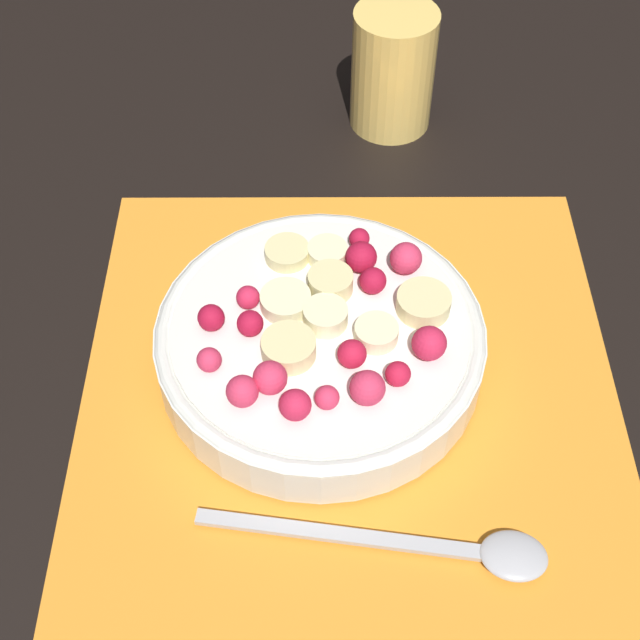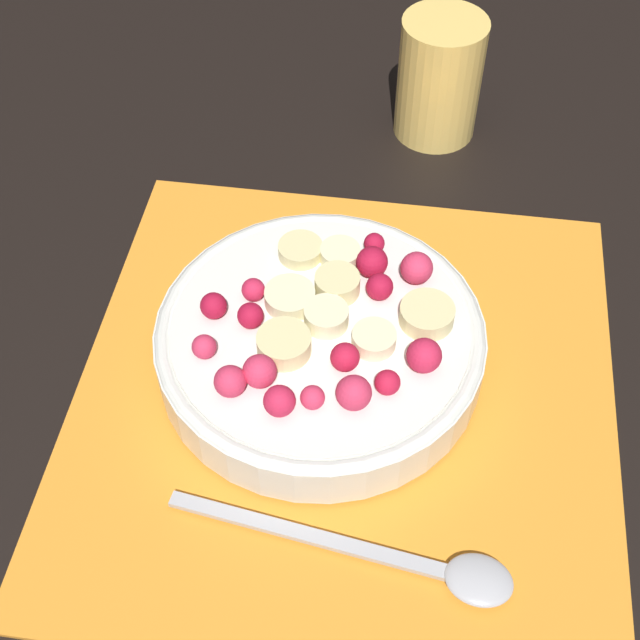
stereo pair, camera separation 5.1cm
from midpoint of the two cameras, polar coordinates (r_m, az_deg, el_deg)
ground_plane at (r=0.59m, az=-0.60°, el=-4.77°), size 3.00×3.00×0.00m
placemat at (r=0.58m, az=-0.60°, el=-4.61°), size 0.37×0.35×0.01m
fruit_bowl at (r=0.58m, az=-2.48°, el=-1.39°), size 0.21×0.21×0.06m
spoon at (r=0.52m, az=5.18°, el=-14.48°), size 0.05×0.20×0.01m
drinking_glass at (r=0.75m, az=2.69°, el=15.62°), size 0.07×0.07×0.10m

